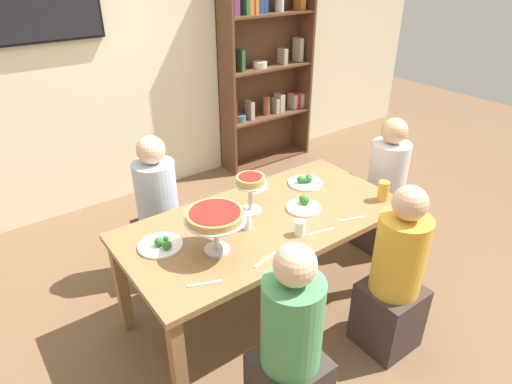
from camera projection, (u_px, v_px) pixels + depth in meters
The scene contains 22 objects.
ground_plane at pixel (264, 305), 3.19m from camera, with size 12.00×12.00×0.00m, color brown.
rear_partition at pixel (121, 55), 4.06m from camera, with size 8.00×0.12×2.80m, color beige.
dining_table at pixel (265, 229), 2.87m from camera, with size 1.85×0.91×0.74m.
bookshelf at pixel (265, 65), 4.85m from camera, with size 1.10×0.30×2.21m.
television at pixel (40, 5), 3.44m from camera, with size 0.93×0.05×0.57m.
diner_near_right at pixel (394, 283), 2.66m from camera, with size 0.34×0.34×1.15m.
diner_head_east at pixel (384, 195), 3.60m from camera, with size 0.34×0.34×1.15m.
diner_far_left at pixel (159, 219), 3.29m from camera, with size 0.34×0.34×1.15m.
diner_near_left at pixel (290, 354), 2.19m from camera, with size 0.34×0.34×1.15m.
deep_dish_pizza_stand at pixel (215, 218), 2.42m from camera, with size 0.35×0.35×0.26m.
personal_pizza_stand at pixel (250, 185), 2.81m from camera, with size 0.22×0.22×0.26m.
salad_plate_near_diner at pixel (161, 245), 2.55m from camera, with size 0.26×0.26×0.07m.
salad_plate_far_diner at pixel (305, 182), 3.23m from camera, with size 0.25×0.25×0.07m.
salad_plate_spare at pixel (304, 205), 2.94m from camera, with size 0.23×0.23×0.07m.
beer_glass_amber_tall at pixel (383, 191), 3.00m from camera, with size 0.08×0.08×0.14m, color gold.
water_glass_clear_near at pixel (300, 228), 2.65m from camera, with size 0.07×0.07×0.10m, color white.
water_glass_clear_far at pixel (246, 221), 2.71m from camera, with size 0.06×0.06×0.11m, color white.
cutlery_fork_near at pixel (204, 284), 2.27m from camera, with size 0.18×0.02×0.01m, color silver.
cutlery_knife_near at pixel (352, 219), 2.82m from camera, with size 0.18×0.02×0.01m, color silver.
cutlery_fork_far at pixel (321, 232), 2.69m from camera, with size 0.18×0.02×0.01m, color silver.
cutlery_knife_far at pixel (265, 260), 2.45m from camera, with size 0.18×0.02×0.01m, color silver.
cutlery_spare_fork at pixel (259, 192), 3.13m from camera, with size 0.18×0.02×0.01m, color silver.
Camera 1 is at (-1.46, -1.89, 2.26)m, focal length 30.90 mm.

